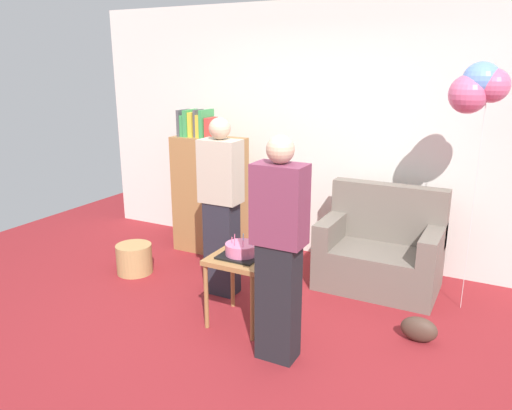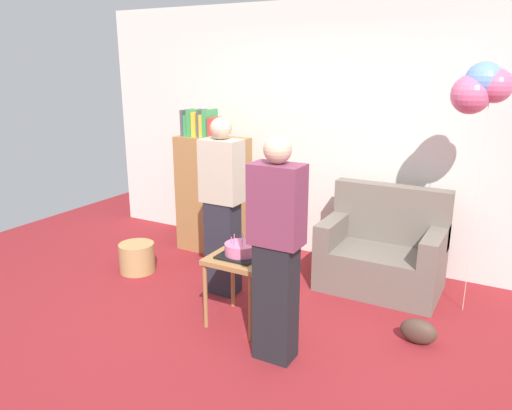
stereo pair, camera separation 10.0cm
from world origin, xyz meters
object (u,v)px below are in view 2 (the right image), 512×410
wicker_basket (137,258)px  handbag (418,331)px  couch (382,253)px  bookshelf (213,192)px  person_holding_cake (276,250)px  balloon_bunch (482,88)px  person_blowing_candles (222,207)px  birthday_cake (241,250)px  side_table (241,266)px

wicker_basket → handbag: 2.83m
couch → bookshelf: bearing=178.7°
person_holding_cake → balloon_bunch: size_ratio=0.78×
bookshelf → person_holding_cake: person_holding_cake is taller
bookshelf → handbag: size_ratio=5.70×
couch → balloon_bunch: (0.70, -0.11, 1.55)m
person_blowing_candles → person_holding_cake: size_ratio=1.00×
person_blowing_candles → balloon_bunch: balloon_bunch is taller
birthday_cake → person_holding_cake: size_ratio=0.20×
couch → bookshelf: bookshelf is taller
person_blowing_candles → person_holding_cake: 1.16m
person_holding_cake → handbag: 1.34m
couch → person_holding_cake: 1.67m
couch → bookshelf: size_ratio=0.69×
bookshelf → wicker_basket: 1.11m
couch → balloon_bunch: bearing=-8.9°
person_holding_cake → handbag: person_holding_cake is taller
handbag → balloon_bunch: size_ratio=0.13×
person_holding_cake → bookshelf: bearing=-17.1°
birthday_cake → balloon_bunch: balloon_bunch is taller
bookshelf → wicker_basket: (-0.34, -0.90, -0.54)m
person_blowing_candles → handbag: (1.79, -0.03, -0.73)m
wicker_basket → person_holding_cake: bearing=-19.6°
birthday_cake → person_blowing_candles: size_ratio=0.20×
side_table → balloon_bunch: (1.52, 1.13, 1.39)m
handbag → bookshelf: bearing=160.0°
side_table → bookshelf: bearing=131.4°
bookshelf → person_holding_cake: size_ratio=0.98×
bookshelf → handbag: bearing=-20.0°
side_table → balloon_bunch: 2.35m
couch → birthday_cake: size_ratio=3.44×
birthday_cake → wicker_basket: (-1.47, 0.38, -0.49)m
person_holding_cake → balloon_bunch: bearing=-98.1°
birthday_cake → wicker_basket: size_ratio=0.89×
side_table → person_holding_cake: 0.66m
side_table → birthday_cake: (0.00, 0.00, 0.14)m
balloon_bunch → wicker_basket: bearing=-165.9°
wicker_basket → birthday_cake: bearing=-14.4°
bookshelf → handbag: bookshelf is taller
balloon_bunch → person_blowing_candles: bearing=-159.8°
birthday_cake → person_holding_cake: person_holding_cake is taller
couch → person_blowing_candles: person_blowing_candles is taller
person_blowing_candles → wicker_basket: person_blowing_candles is taller
bookshelf → person_blowing_candles: person_blowing_candles is taller
person_holding_cake → side_table: bearing=-5.8°
balloon_bunch → birthday_cake: bearing=-143.4°
birthday_cake → couch: bearing=56.4°
side_table → person_blowing_candles: bearing=136.8°
person_blowing_candles → balloon_bunch: size_ratio=0.78×
wicker_basket → person_blowing_candles: bearing=1.6°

